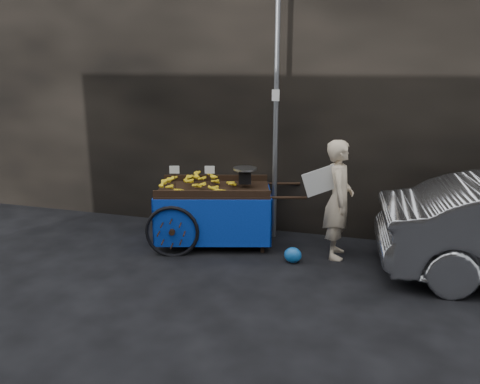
% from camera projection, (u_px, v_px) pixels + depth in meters
% --- Properties ---
extents(ground, '(80.00, 80.00, 0.00)m').
position_uv_depth(ground, '(235.00, 263.00, 6.98)').
color(ground, black).
rests_on(ground, ground).
extents(building_wall, '(13.50, 2.00, 5.00)m').
position_uv_depth(building_wall, '(296.00, 86.00, 8.63)').
color(building_wall, black).
rests_on(building_wall, ground).
extents(street_pole, '(0.12, 0.10, 4.00)m').
position_uv_depth(street_pole, '(276.00, 120.00, 7.58)').
color(street_pole, slate).
rests_on(street_pole, ground).
extents(banana_cart, '(2.69, 1.75, 1.35)m').
position_uv_depth(banana_cart, '(210.00, 194.00, 7.62)').
color(banana_cart, black).
rests_on(banana_cart, ground).
extents(vendor, '(0.78, 0.69, 1.81)m').
position_uv_depth(vendor, '(338.00, 200.00, 7.03)').
color(vendor, beige).
rests_on(vendor, ground).
extents(plastic_bag, '(0.26, 0.21, 0.24)m').
position_uv_depth(plastic_bag, '(293.00, 255.00, 6.98)').
color(plastic_bag, '#1659AA').
rests_on(plastic_bag, ground).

